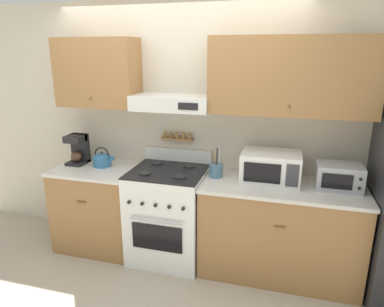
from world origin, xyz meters
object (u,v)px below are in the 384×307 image
at_px(coffee_maker, 78,149).
at_px(microwave, 271,167).
at_px(tea_kettle, 102,159).
at_px(toaster_oven, 339,176).
at_px(stove_range, 169,213).
at_px(utensil_crock, 216,170).

xyz_separation_m(coffee_maker, microwave, (2.02, -0.01, -0.02)).
bearing_deg(coffee_maker, tea_kettle, -5.37).
xyz_separation_m(tea_kettle, coffee_maker, (-0.30, 0.03, 0.08)).
bearing_deg(toaster_oven, microwave, 178.10).
distance_m(stove_range, coffee_maker, 1.20).
xyz_separation_m(microwave, utensil_crock, (-0.51, -0.02, -0.07)).
height_order(stove_range, coffee_maker, coffee_maker).
bearing_deg(utensil_crock, tea_kettle, -180.00).
bearing_deg(microwave, coffee_maker, 179.71).
distance_m(tea_kettle, coffee_maker, 0.31).
bearing_deg(toaster_oven, tea_kettle, 179.96).
height_order(coffee_maker, utensil_crock, coffee_maker).
bearing_deg(tea_kettle, coffee_maker, 174.63).
relative_size(tea_kettle, utensil_crock, 0.86).
xyz_separation_m(stove_range, microwave, (0.97, 0.09, 0.56)).
bearing_deg(coffee_maker, toaster_oven, -0.65).
xyz_separation_m(microwave, toaster_oven, (0.59, -0.02, -0.03)).
height_order(tea_kettle, utensil_crock, utensil_crock).
distance_m(coffee_maker, utensil_crock, 1.52).
distance_m(tea_kettle, utensil_crock, 1.22).
bearing_deg(microwave, utensil_crock, -178.00).
height_order(stove_range, microwave, microwave).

